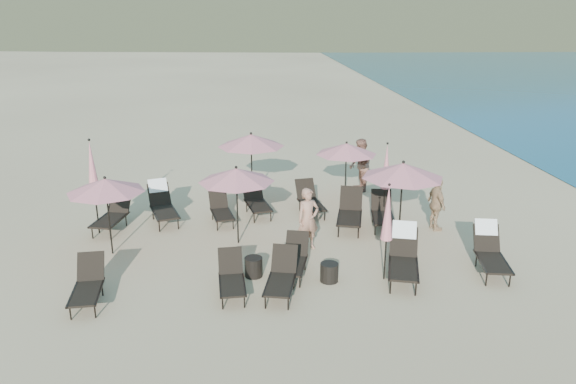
{
  "coord_description": "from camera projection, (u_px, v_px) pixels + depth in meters",
  "views": [
    {
      "loc": [
        -2.16,
        -12.15,
        6.25
      ],
      "look_at": [
        -0.81,
        3.5,
        1.1
      ],
      "focal_mm": 35.0,
      "sensor_mm": 36.0,
      "label": 1
    }
  ],
  "objects": [
    {
      "name": "lounger_1",
      "position": [
        232.0,
        277.0,
        12.82
      ],
      "size": [
        0.66,
        1.54,
        0.87
      ],
      "rotation": [
        0.0,
        0.0,
        0.06
      ],
      "color": "black",
      "rests_on": "ground"
    },
    {
      "name": "lounger_0",
      "position": [
        88.0,
        284.0,
        12.43
      ],
      "size": [
        0.72,
        1.63,
        0.92
      ],
      "rotation": [
        0.0,
        0.0,
        0.07
      ],
      "color": "black",
      "rests_on": "ground"
    },
    {
      "name": "umbrella_open_1",
      "position": [
        236.0,
        175.0,
        15.1
      ],
      "size": [
        2.08,
        2.08,
        2.24
      ],
      "color": "black",
      "rests_on": "ground"
    },
    {
      "name": "umbrella_open_4",
      "position": [
        346.0,
        149.0,
        18.22
      ],
      "size": [
        2.0,
        2.0,
        2.16
      ],
      "color": "black",
      "rests_on": "ground"
    },
    {
      "name": "lounger_5",
      "position": [
        490.0,
        250.0,
        13.94
      ],
      "size": [
        0.94,
        1.85,
        1.1
      ],
      "rotation": [
        0.0,
        0.0,
        -0.18
      ],
      "color": "black",
      "rests_on": "ground"
    },
    {
      "name": "lounger_10",
      "position": [
        350.0,
        211.0,
        16.72
      ],
      "size": [
        1.1,
        1.93,
        1.05
      ],
      "rotation": [
        0.0,
        0.0,
        -0.23
      ],
      "color": "black",
      "rests_on": "ground"
    },
    {
      "name": "lounger_3",
      "position": [
        294.0,
        258.0,
        13.77
      ],
      "size": [
        0.93,
        1.63,
        0.88
      ],
      "rotation": [
        0.0,
        0.0,
        -0.24
      ],
      "color": "black",
      "rests_on": "ground"
    },
    {
      "name": "ground",
      "position": [
        333.0,
        279.0,
        13.62
      ],
      "size": [
        800.0,
        800.0,
        0.0
      ],
      "primitive_type": "plane",
      "color": "#D6BA8C",
      "rests_on": "ground"
    },
    {
      "name": "lounger_2",
      "position": [
        281.0,
        276.0,
        12.82
      ],
      "size": [
        0.94,
        1.7,
        0.93
      ],
      "rotation": [
        0.0,
        0.0,
        -0.22
      ],
      "color": "black",
      "rests_on": "ground"
    },
    {
      "name": "beachgoer_a",
      "position": [
        308.0,
        219.0,
        15.08
      ],
      "size": [
        0.73,
        0.59,
        1.71
      ],
      "primitive_type": "imported",
      "rotation": [
        0.0,
        0.0,
        0.34
      ],
      "color": "#A57259",
      "rests_on": "ground"
    },
    {
      "name": "lounger_6",
      "position": [
        113.0,
        214.0,
        16.58
      ],
      "size": [
        1.03,
        1.84,
        1.0
      ],
      "rotation": [
        0.0,
        0.0,
        -0.23
      ],
      "color": "black",
      "rests_on": "ground"
    },
    {
      "name": "lounger_4",
      "position": [
        404.0,
        255.0,
        13.6
      ],
      "size": [
        1.15,
        1.99,
        1.17
      ],
      "rotation": [
        0.0,
        0.0,
        -0.27
      ],
      "color": "black",
      "rests_on": "ground"
    },
    {
      "name": "side_table_0",
      "position": [
        254.0,
        267.0,
        13.68
      ],
      "size": [
        0.44,
        0.44,
        0.49
      ],
      "primitive_type": "cylinder",
      "color": "black",
      "rests_on": "ground"
    },
    {
      "name": "umbrella_closed_2",
      "position": [
        92.0,
        168.0,
        15.8
      ],
      "size": [
        0.33,
        0.33,
        2.82
      ],
      "color": "black",
      "rests_on": "ground"
    },
    {
      "name": "beachgoer_b",
      "position": [
        360.0,
        166.0,
        19.87
      ],
      "size": [
        0.83,
        1.0,
        1.9
      ],
      "primitive_type": "imported",
      "rotation": [
        0.0,
        0.0,
        -1.45
      ],
      "color": "#8D5B49",
      "rests_on": "ground"
    },
    {
      "name": "beachgoer_c",
      "position": [
        437.0,
        204.0,
        16.41
      ],
      "size": [
        0.52,
        0.98,
        1.6
      ],
      "primitive_type": "imported",
      "rotation": [
        0.0,
        0.0,
        1.71
      ],
      "color": "tan",
      "rests_on": "ground"
    },
    {
      "name": "lounger_12",
      "position": [
        221.0,
        209.0,
        17.15
      ],
      "size": [
        0.85,
        1.59,
        0.87
      ],
      "rotation": [
        0.0,
        0.0,
        0.19
      ],
      "color": "black",
      "rests_on": "ground"
    },
    {
      "name": "side_table_1",
      "position": [
        329.0,
        272.0,
        13.44
      ],
      "size": [
        0.44,
        0.44,
        0.46
      ],
      "primitive_type": "cylinder",
      "color": "black",
      "rests_on": "ground"
    },
    {
      "name": "umbrella_open_2",
      "position": [
        403.0,
        170.0,
        15.03
      ],
      "size": [
        2.22,
        2.22,
        2.39
      ],
      "color": "black",
      "rests_on": "ground"
    },
    {
      "name": "umbrella_open_0",
      "position": [
        106.0,
        185.0,
        14.43
      ],
      "size": [
        2.01,
        2.01,
        2.16
      ],
      "color": "black",
      "rests_on": "ground"
    },
    {
      "name": "lounger_11",
      "position": [
        382.0,
        212.0,
        16.82
      ],
      "size": [
        0.88,
        1.72,
        0.95
      ],
      "rotation": [
        0.0,
        0.0,
        -0.16
      ],
      "color": "black",
      "rests_on": "ground"
    },
    {
      "name": "umbrella_closed_1",
      "position": [
        386.0,
        167.0,
        16.78
      ],
      "size": [
        0.29,
        0.29,
        2.49
      ],
      "color": "black",
      "rests_on": "ground"
    },
    {
      "name": "lounger_9",
      "position": [
        310.0,
        200.0,
        17.88
      ],
      "size": [
        0.87,
        1.72,
        0.95
      ],
      "rotation": [
        0.0,
        0.0,
        0.15
      ],
      "color": "black",
      "rests_on": "ground"
    },
    {
      "name": "umbrella_closed_0",
      "position": [
        388.0,
        213.0,
        13.09
      ],
      "size": [
        0.28,
        0.28,
        2.43
      ],
      "color": "black",
      "rests_on": "ground"
    },
    {
      "name": "lounger_7",
      "position": [
        162.0,
        203.0,
        17.24
      ],
      "size": [
        1.17,
        1.94,
        1.14
      ],
      "rotation": [
        0.0,
        0.0,
        0.3
      ],
      "color": "black",
      "rests_on": "ground"
    },
    {
      "name": "lounger_8",
      "position": [
        256.0,
        200.0,
        17.81
      ],
      "size": [
        0.96,
        1.77,
        0.96
      ],
      "rotation": [
        0.0,
        0.0,
        0.2
      ],
      "color": "black",
      "rests_on": "ground"
    },
    {
      "name": "umbrella_open_3",
      "position": [
        251.0,
        140.0,
        18.49
      ],
      "size": [
        2.22,
        2.22,
        2.38
      ],
      "color": "black",
      "rests_on": "ground"
    }
  ]
}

